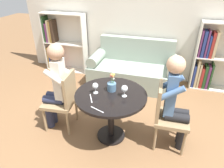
% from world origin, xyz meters
% --- Properties ---
extents(ground_plane, '(16.00, 16.00, 0.00)m').
position_xyz_m(ground_plane, '(0.00, 0.00, 0.00)').
color(ground_plane, brown).
extents(back_wall, '(5.20, 0.05, 2.70)m').
position_xyz_m(back_wall, '(0.00, 2.06, 1.35)').
color(back_wall, beige).
rests_on(back_wall, ground_plane).
extents(round_table, '(0.93, 0.93, 0.72)m').
position_xyz_m(round_table, '(0.00, 0.00, 0.58)').
color(round_table, black).
rests_on(round_table, ground_plane).
extents(couch, '(1.77, 0.80, 0.92)m').
position_xyz_m(couch, '(0.00, 1.64, 0.31)').
color(couch, gray).
rests_on(couch, ground_plane).
extents(bookshelf_left, '(1.00, 0.28, 1.33)m').
position_xyz_m(bookshelf_left, '(-1.79, 1.91, 0.62)').
color(bookshelf_left, silver).
rests_on(bookshelf_left, ground_plane).
extents(bookshelf_right, '(1.00, 0.28, 1.33)m').
position_xyz_m(bookshelf_right, '(1.50, 1.91, 0.61)').
color(bookshelf_right, silver).
rests_on(bookshelf_right, ground_plane).
extents(chair_left, '(0.46, 0.46, 0.90)m').
position_xyz_m(chair_left, '(-0.72, 0.03, 0.49)').
color(chair_left, '#937A56').
rests_on(chair_left, ground_plane).
extents(chair_right, '(0.43, 0.43, 0.90)m').
position_xyz_m(chair_right, '(0.72, 0.09, 0.49)').
color(chair_right, '#937A56').
rests_on(chair_right, ground_plane).
extents(person_left, '(0.44, 0.36, 1.32)m').
position_xyz_m(person_left, '(-0.81, 0.01, 0.71)').
color(person_left, '#282D47').
rests_on(person_left, ground_plane).
extents(person_right, '(0.43, 0.35, 1.29)m').
position_xyz_m(person_right, '(0.81, 0.10, 0.70)').
color(person_right, black).
rests_on(person_right, ground_plane).
extents(wine_glass_left, '(0.08, 0.08, 0.14)m').
position_xyz_m(wine_glass_left, '(-0.20, -0.03, 0.82)').
color(wine_glass_left, white).
rests_on(wine_glass_left, round_table).
extents(wine_glass_right, '(0.08, 0.08, 0.15)m').
position_xyz_m(wine_glass_right, '(0.18, -0.00, 0.83)').
color(wine_glass_right, white).
rests_on(wine_glass_right, round_table).
extents(flower_vase, '(0.12, 0.12, 0.25)m').
position_xyz_m(flower_vase, '(-0.01, 0.09, 0.80)').
color(flower_vase, slate).
rests_on(flower_vase, round_table).
extents(knife_left_setting, '(0.18, 0.08, 0.00)m').
position_xyz_m(knife_left_setting, '(-0.06, -0.36, 0.72)').
color(knife_left_setting, silver).
rests_on(knife_left_setting, round_table).
extents(fork_left_setting, '(0.10, 0.17, 0.00)m').
position_xyz_m(fork_left_setting, '(-0.21, -0.17, 0.72)').
color(fork_left_setting, silver).
rests_on(fork_left_setting, round_table).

